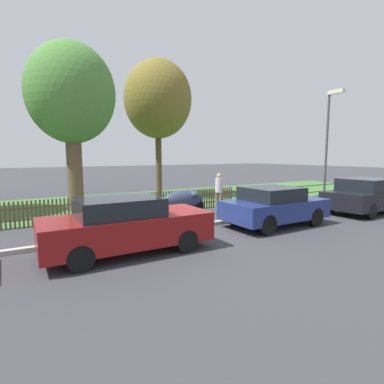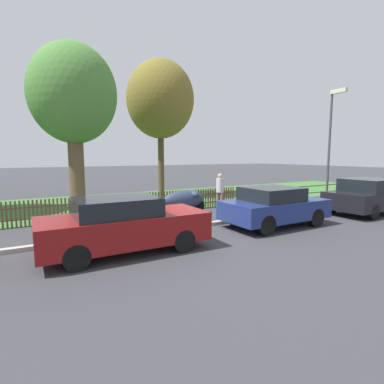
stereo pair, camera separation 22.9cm
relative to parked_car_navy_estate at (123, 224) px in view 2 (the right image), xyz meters
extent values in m
plane|color=#38383D|center=(1.61, 1.28, -0.73)|extent=(120.00, 120.00, 0.00)
cube|color=#B2ADA3|center=(1.61, 1.38, -0.67)|extent=(41.70, 0.20, 0.12)
cube|color=#3D7033|center=(1.61, 8.15, -0.72)|extent=(41.70, 7.47, 0.01)
cube|color=brown|center=(1.61, 4.44, -0.47)|extent=(41.70, 0.03, 0.05)
cube|color=brown|center=(1.61, 4.44, -0.06)|extent=(41.70, 0.03, 0.05)
cube|color=brown|center=(-2.84, 4.42, -0.27)|extent=(0.06, 0.03, 0.92)
cube|color=brown|center=(-2.71, 4.42, -0.27)|extent=(0.06, 0.03, 0.92)
cube|color=brown|center=(-2.57, 4.42, -0.27)|extent=(0.06, 0.03, 0.92)
cube|color=brown|center=(-2.44, 4.42, -0.27)|extent=(0.06, 0.03, 0.92)
cube|color=brown|center=(-2.31, 4.42, -0.27)|extent=(0.06, 0.03, 0.92)
cube|color=brown|center=(-2.18, 4.42, -0.27)|extent=(0.06, 0.03, 0.92)
cube|color=brown|center=(-2.04, 4.42, -0.27)|extent=(0.06, 0.03, 0.92)
cube|color=brown|center=(-1.91, 4.42, -0.27)|extent=(0.06, 0.03, 0.92)
cube|color=brown|center=(-1.78, 4.42, -0.27)|extent=(0.06, 0.03, 0.92)
cube|color=brown|center=(-1.64, 4.42, -0.27)|extent=(0.06, 0.03, 0.92)
cube|color=brown|center=(-1.51, 4.42, -0.27)|extent=(0.06, 0.03, 0.92)
cube|color=brown|center=(-1.38, 4.42, -0.27)|extent=(0.06, 0.03, 0.92)
cube|color=brown|center=(-1.24, 4.42, -0.27)|extent=(0.06, 0.03, 0.92)
cube|color=brown|center=(-1.11, 4.42, -0.27)|extent=(0.06, 0.03, 0.92)
cube|color=brown|center=(-0.98, 4.42, -0.27)|extent=(0.06, 0.03, 0.92)
cube|color=brown|center=(-0.85, 4.42, -0.27)|extent=(0.06, 0.03, 0.92)
cube|color=brown|center=(-0.71, 4.42, -0.27)|extent=(0.06, 0.03, 0.92)
cube|color=brown|center=(-0.58, 4.42, -0.27)|extent=(0.06, 0.03, 0.92)
cube|color=brown|center=(-0.45, 4.42, -0.27)|extent=(0.06, 0.03, 0.92)
cube|color=brown|center=(-0.31, 4.42, -0.27)|extent=(0.06, 0.03, 0.92)
cube|color=brown|center=(-0.18, 4.42, -0.27)|extent=(0.06, 0.03, 0.92)
cube|color=brown|center=(-0.05, 4.42, -0.27)|extent=(0.06, 0.03, 0.92)
cube|color=brown|center=(0.08, 4.42, -0.27)|extent=(0.06, 0.03, 0.92)
cube|color=brown|center=(0.22, 4.42, -0.27)|extent=(0.06, 0.03, 0.92)
cube|color=brown|center=(0.35, 4.42, -0.27)|extent=(0.06, 0.03, 0.92)
cube|color=brown|center=(0.48, 4.42, -0.27)|extent=(0.06, 0.03, 0.92)
cube|color=brown|center=(0.62, 4.42, -0.27)|extent=(0.06, 0.03, 0.92)
cube|color=brown|center=(0.75, 4.42, -0.27)|extent=(0.06, 0.03, 0.92)
cube|color=brown|center=(0.88, 4.42, -0.27)|extent=(0.06, 0.03, 0.92)
cube|color=brown|center=(1.01, 4.42, -0.27)|extent=(0.06, 0.03, 0.92)
cube|color=brown|center=(1.15, 4.42, -0.27)|extent=(0.06, 0.03, 0.92)
cube|color=brown|center=(1.28, 4.42, -0.27)|extent=(0.06, 0.03, 0.92)
cube|color=brown|center=(1.41, 4.42, -0.27)|extent=(0.06, 0.03, 0.92)
cube|color=brown|center=(1.55, 4.42, -0.27)|extent=(0.06, 0.03, 0.92)
cube|color=brown|center=(1.68, 4.42, -0.27)|extent=(0.06, 0.03, 0.92)
cube|color=brown|center=(1.81, 4.42, -0.27)|extent=(0.06, 0.03, 0.92)
cube|color=brown|center=(1.94, 4.42, -0.27)|extent=(0.06, 0.03, 0.92)
cube|color=brown|center=(2.08, 4.42, -0.27)|extent=(0.06, 0.03, 0.92)
cube|color=brown|center=(2.21, 4.42, -0.27)|extent=(0.06, 0.03, 0.92)
cube|color=brown|center=(2.34, 4.42, -0.27)|extent=(0.06, 0.03, 0.92)
cube|color=brown|center=(2.48, 4.42, -0.27)|extent=(0.06, 0.03, 0.92)
cube|color=brown|center=(2.61, 4.42, -0.27)|extent=(0.06, 0.03, 0.92)
cube|color=brown|center=(2.74, 4.42, -0.27)|extent=(0.06, 0.03, 0.92)
cube|color=brown|center=(2.88, 4.42, -0.27)|extent=(0.06, 0.03, 0.92)
cube|color=brown|center=(3.01, 4.42, -0.27)|extent=(0.06, 0.03, 0.92)
cube|color=brown|center=(3.14, 4.42, -0.27)|extent=(0.06, 0.03, 0.92)
cube|color=brown|center=(3.27, 4.42, -0.27)|extent=(0.06, 0.03, 0.92)
cube|color=brown|center=(3.41, 4.42, -0.27)|extent=(0.06, 0.03, 0.92)
cube|color=brown|center=(3.54, 4.42, -0.27)|extent=(0.06, 0.03, 0.92)
cube|color=brown|center=(3.67, 4.42, -0.27)|extent=(0.06, 0.03, 0.92)
cube|color=brown|center=(3.81, 4.42, -0.27)|extent=(0.06, 0.03, 0.92)
cube|color=brown|center=(3.94, 4.42, -0.27)|extent=(0.06, 0.03, 0.92)
cube|color=brown|center=(4.07, 4.42, -0.27)|extent=(0.06, 0.03, 0.92)
cube|color=brown|center=(4.20, 4.42, -0.27)|extent=(0.06, 0.03, 0.92)
cube|color=brown|center=(4.34, 4.42, -0.27)|extent=(0.06, 0.03, 0.92)
cube|color=brown|center=(4.47, 4.42, -0.27)|extent=(0.06, 0.03, 0.92)
cube|color=brown|center=(4.60, 4.42, -0.27)|extent=(0.06, 0.03, 0.92)
cube|color=brown|center=(4.74, 4.42, -0.27)|extent=(0.06, 0.03, 0.92)
cube|color=brown|center=(4.87, 4.42, -0.27)|extent=(0.06, 0.03, 0.92)
cube|color=brown|center=(5.00, 4.42, -0.27)|extent=(0.06, 0.03, 0.92)
cube|color=brown|center=(5.13, 4.42, -0.27)|extent=(0.06, 0.03, 0.92)
cube|color=brown|center=(5.27, 4.42, -0.27)|extent=(0.06, 0.03, 0.92)
cube|color=brown|center=(5.40, 4.42, -0.27)|extent=(0.06, 0.03, 0.92)
cube|color=brown|center=(5.53, 4.42, -0.27)|extent=(0.06, 0.03, 0.92)
cube|color=brown|center=(5.67, 4.42, -0.27)|extent=(0.06, 0.03, 0.92)
cube|color=brown|center=(5.80, 4.42, -0.27)|extent=(0.06, 0.03, 0.92)
cube|color=brown|center=(5.93, 4.42, -0.27)|extent=(0.06, 0.03, 0.92)
cube|color=brown|center=(6.06, 4.42, -0.27)|extent=(0.06, 0.03, 0.92)
cube|color=brown|center=(6.20, 4.42, -0.27)|extent=(0.06, 0.03, 0.92)
cube|color=brown|center=(6.33, 4.42, -0.27)|extent=(0.06, 0.03, 0.92)
cube|color=brown|center=(6.46, 4.42, -0.27)|extent=(0.06, 0.03, 0.92)
cube|color=brown|center=(6.60, 4.42, -0.27)|extent=(0.06, 0.03, 0.92)
cube|color=brown|center=(6.73, 4.42, -0.27)|extent=(0.06, 0.03, 0.92)
cube|color=brown|center=(6.86, 4.42, -0.27)|extent=(0.06, 0.03, 0.92)
cube|color=maroon|center=(0.04, 0.00, -0.11)|extent=(4.20, 1.72, 0.73)
cube|color=black|center=(-0.17, 0.00, 0.48)|extent=(2.02, 1.53, 0.45)
cylinder|color=black|center=(1.35, 0.76, -0.43)|extent=(0.60, 0.15, 0.59)
cylinder|color=black|center=(1.33, -0.78, -0.43)|extent=(0.60, 0.15, 0.59)
cylinder|color=black|center=(-1.25, 0.78, -0.43)|extent=(0.60, 0.15, 0.59)
cylinder|color=black|center=(-1.26, -0.76, -0.43)|extent=(0.60, 0.15, 0.59)
cube|color=navy|center=(5.47, 0.21, -0.13)|extent=(3.75, 1.84, 0.64)
cube|color=black|center=(5.29, 0.21, 0.42)|extent=(1.81, 1.65, 0.46)
cylinder|color=black|center=(6.63, 1.05, -0.40)|extent=(0.65, 0.14, 0.65)
cylinder|color=black|center=(6.64, -0.62, -0.40)|extent=(0.65, 0.14, 0.65)
cylinder|color=black|center=(4.31, 1.04, -0.40)|extent=(0.65, 0.14, 0.65)
cylinder|color=black|center=(4.32, -0.64, -0.40)|extent=(0.65, 0.14, 0.65)
cube|color=black|center=(10.84, -0.09, -0.11)|extent=(4.40, 1.95, 0.71)
cube|color=black|center=(10.63, -0.09, 0.50)|extent=(2.13, 1.71, 0.52)
cylinder|color=black|center=(12.18, 0.80, -0.42)|extent=(0.62, 0.15, 0.62)
cylinder|color=black|center=(9.47, 0.74, -0.42)|extent=(0.62, 0.15, 0.62)
cylinder|color=black|center=(9.51, -0.98, -0.42)|extent=(0.62, 0.15, 0.62)
cylinder|color=black|center=(4.39, 3.64, -0.44)|extent=(0.58, 0.12, 0.58)
cylinder|color=black|center=(2.99, 3.68, -0.44)|extent=(0.58, 0.12, 0.58)
ellipsoid|color=#2D3851|center=(3.69, 3.66, -0.11)|extent=(1.87, 0.69, 0.78)
ellipsoid|color=#2D3851|center=(4.13, 3.65, 0.10)|extent=(0.45, 0.80, 0.36)
cylinder|color=brown|center=(-0.05, 6.74, 1.24)|extent=(0.66, 0.66, 3.94)
ellipsoid|color=#4C8438|center=(-0.05, 6.74, 4.38)|extent=(3.70, 3.70, 4.25)
cylinder|color=brown|center=(5.12, 9.22, 1.51)|extent=(0.36, 0.36, 4.48)
ellipsoid|color=olive|center=(5.12, 9.22, 5.00)|extent=(3.94, 3.94, 4.53)
cylinder|color=#7F6B51|center=(5.56, 3.83, -0.32)|extent=(0.15, 0.15, 0.81)
cylinder|color=#7F6B51|center=(5.61, 3.60, -0.32)|extent=(0.15, 0.15, 0.81)
cylinder|color=silver|center=(5.59, 3.72, 0.40)|extent=(0.40, 0.40, 0.64)
sphere|color=tan|center=(5.59, 3.72, 0.83)|extent=(0.22, 0.22, 0.22)
cylinder|color=#47474C|center=(10.73, 2.00, 1.93)|extent=(0.11, 0.11, 5.31)
cube|color=beige|center=(10.73, 1.65, 4.68)|extent=(0.20, 0.76, 0.18)
camera|label=1|loc=(-2.37, -7.23, 1.75)|focal=28.00mm
camera|label=2|loc=(-2.17, -7.34, 1.75)|focal=28.00mm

